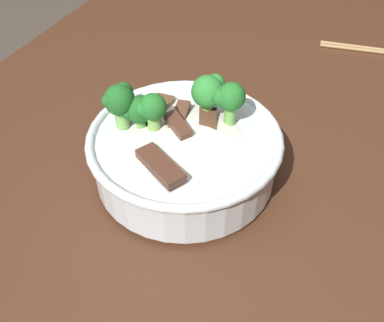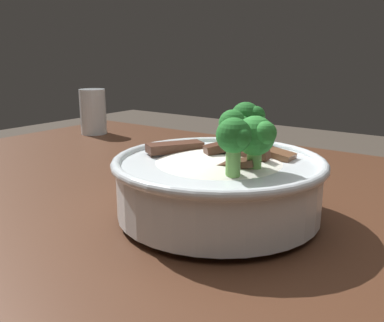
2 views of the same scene
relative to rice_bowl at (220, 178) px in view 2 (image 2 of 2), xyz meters
name	(u,v)px [view 2 (image 2 of 2)]	position (x,y,z in m)	size (l,w,h in m)	color
dining_table	(244,304)	(0.05, -0.01, -0.15)	(1.47, 0.93, 0.79)	#472819
rice_bowl	(220,178)	(0.00, 0.00, 0.00)	(0.26, 0.26, 0.14)	silver
drinking_glass	(93,114)	(-0.55, 0.29, 0.00)	(0.06, 0.06, 0.11)	white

